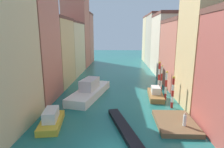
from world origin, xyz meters
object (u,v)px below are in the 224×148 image
mooring_pole_0 (173,92)px  mooring_pole_2 (161,79)px  motorboat_0 (155,94)px  mooring_pole_1 (166,85)px  person_on_dock (185,120)px  gondola_black (127,132)px  vaporetto_white (90,91)px  mooring_pole_3 (159,76)px  motorboat_1 (51,120)px  waterfront_dock (175,123)px

mooring_pole_0 → mooring_pole_2: mooring_pole_2 is taller
motorboat_0 → mooring_pole_1: bearing=-41.7°
person_on_dock → mooring_pole_1: 9.11m
mooring_pole_0 → mooring_pole_1: 3.00m
gondola_black → mooring_pole_0: bearing=48.0°
vaporetto_white → motorboat_0: bearing=-0.9°
vaporetto_white → gondola_black: size_ratio=1.10×
mooring_pole_3 → gondola_black: 16.39m
motorboat_0 → motorboat_1: 16.53m
waterfront_dock → gondola_black: 5.99m
mooring_pole_1 → gondola_black: (-6.28, -10.19, -2.10)m
waterfront_dock → vaporetto_white: vaporetto_white is taller
mooring_pole_0 → mooring_pole_3: mooring_pole_3 is taller
motorboat_1 → mooring_pole_1: bearing=30.6°
mooring_pole_0 → motorboat_1: size_ratio=0.85×
mooring_pole_0 → vaporetto_white: size_ratio=0.38×
vaporetto_white → mooring_pole_1: bearing=-6.3°
waterfront_dock → motorboat_1: 13.89m
mooring_pole_0 → mooring_pole_3: size_ratio=0.85×
waterfront_dock → person_on_dock: bearing=-61.5°
vaporetto_white → motorboat_0: vaporetto_white is taller
mooring_pole_3 → vaporetto_white: bearing=-163.6°
gondola_black → motorboat_0: motorboat_0 is taller
person_on_dock → motorboat_0: (-1.16, 10.18, -0.59)m
person_on_dock → mooring_pole_1: mooring_pole_1 is taller
waterfront_dock → vaporetto_white: bearing=140.4°
vaporetto_white → motorboat_1: bearing=-105.2°
mooring_pole_0 → motorboat_1: (-14.80, -5.64, -1.63)m
vaporetto_white → gondola_black: bearing=-64.0°
waterfront_dock → mooring_pole_1: size_ratio=1.26×
mooring_pole_0 → mooring_pole_3: bearing=92.1°
mooring_pole_3 → motorboat_0: size_ratio=0.89×
gondola_black → motorboat_0: bearing=66.2°
motorboat_1 → gondola_black: bearing=-10.5°
motorboat_0 → mooring_pole_0: bearing=-70.4°
vaporetto_white → person_on_dock: bearing=-41.3°
gondola_black → motorboat_1: 8.48m
gondola_black → motorboat_1: bearing=169.5°
waterfront_dock → mooring_pole_3: bearing=87.1°
gondola_black → motorboat_0: size_ratio=1.81×
gondola_black → mooring_pole_3: bearing=67.6°
mooring_pole_2 → motorboat_0: 3.02m
person_on_dock → vaporetto_white: size_ratio=0.12×
mooring_pole_0 → motorboat_0: mooring_pole_0 is taller
mooring_pole_2 → motorboat_0: bearing=-122.7°
mooring_pole_3 → motorboat_1: (-14.51, -13.43, -2.03)m
waterfront_dock → mooring_pole_0: (0.93, 4.90, 2.06)m
waterfront_dock → mooring_pole_2: bearing=86.3°
mooring_pole_3 → mooring_pole_0: bearing=-87.9°
mooring_pole_1 → motorboat_0: mooring_pole_1 is taller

